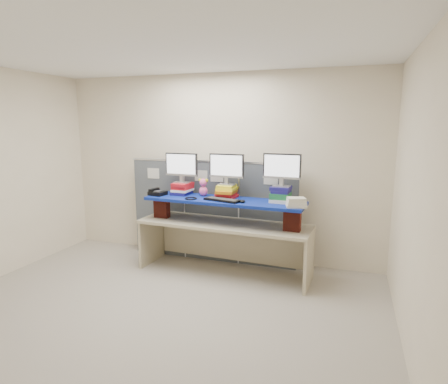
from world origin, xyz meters
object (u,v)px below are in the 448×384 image
(blue_board, at_px, (224,201))
(monitor_right, at_px, (282,168))
(desk, at_px, (224,233))
(desk_phone, at_px, (157,193))
(keyboard, at_px, (222,200))
(monitor_left, at_px, (181,166))
(monitor_center, at_px, (227,167))

(blue_board, height_order, monitor_right, monitor_right)
(desk, bearing_deg, blue_board, 78.75)
(monitor_right, bearing_deg, desk, -171.10)
(desk_phone, bearing_deg, monitor_right, 12.38)
(blue_board, relative_size, keyboard, 4.16)
(blue_board, bearing_deg, monitor_left, 170.44)
(monitor_left, distance_m, monitor_center, 0.69)
(desk, distance_m, desk_phone, 1.13)
(monitor_center, xyz_separation_m, desk_phone, (-1.00, -0.14, -0.39))
(blue_board, bearing_deg, monitor_center, 94.47)
(desk, height_order, keyboard, keyboard)
(keyboard, bearing_deg, monitor_left, 174.04)
(monitor_left, height_order, keyboard, monitor_left)
(monitor_left, relative_size, desk_phone, 2.01)
(keyboard, bearing_deg, monitor_right, 28.93)
(monitor_left, bearing_deg, desk_phone, -147.84)
(monitor_right, bearing_deg, blue_board, -171.10)
(monitor_left, distance_m, desk_phone, 0.52)
(blue_board, distance_m, monitor_right, 0.90)
(monitor_left, height_order, monitor_right, monitor_right)
(monitor_right, xyz_separation_m, keyboard, (-0.75, -0.19, -0.43))
(monitor_left, height_order, monitor_center, monitor_center)
(monitor_center, distance_m, keyboard, 0.47)
(desk, height_order, desk_phone, desk_phone)
(monitor_right, height_order, desk_phone, monitor_right)
(monitor_right, bearing_deg, monitor_left, 180.00)
(monitor_right, relative_size, desk_phone, 2.01)
(monitor_center, relative_size, monitor_right, 1.00)
(desk, relative_size, keyboard, 4.57)
(blue_board, relative_size, desk_phone, 8.90)
(monitor_left, xyz_separation_m, monitor_right, (1.46, -0.07, 0.03))
(monitor_left, distance_m, monitor_right, 1.46)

